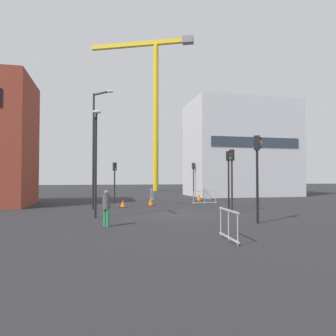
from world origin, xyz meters
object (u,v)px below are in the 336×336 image
at_px(streetlamp_tall, 96,141).
at_px(traffic_light_corner, 229,170).
at_px(traffic_light_far, 257,165).
at_px(traffic_light_island, 232,170).
at_px(traffic_light_near, 115,175).
at_px(traffic_cone_on_verge, 151,202).
at_px(construction_crane, 154,91).
at_px(streetlamp_short, 96,155).
at_px(pedestrian_walking, 106,205).
at_px(traffic_cone_striped, 199,197).
at_px(traffic_light_crosswalk, 193,174).
at_px(traffic_cone_orange, 123,204).

height_order(streetlamp_tall, traffic_light_corner, streetlamp_tall).
relative_size(traffic_light_far, traffic_light_island, 1.06).
bearing_deg(traffic_light_island, traffic_light_near, 127.39).
distance_m(traffic_light_near, traffic_cone_on_verge, 4.57).
height_order(construction_crane, streetlamp_short, construction_crane).
height_order(streetlamp_tall, traffic_light_far, streetlamp_tall).
relative_size(traffic_light_near, pedestrian_walking, 2.14).
height_order(construction_crane, streetlamp_tall, construction_crane).
xyz_separation_m(traffic_light_far, traffic_cone_striped, (1.86, 14.39, -2.51)).
xyz_separation_m(construction_crane, streetlamp_tall, (-9.16, -28.53, -11.94)).
bearing_deg(streetlamp_short, pedestrian_walking, -80.21).
distance_m(streetlamp_short, traffic_cone_striped, 14.77).
xyz_separation_m(construction_crane, streetlamp_short, (-9.09, -33.44, -13.23)).
bearing_deg(streetlamp_tall, traffic_light_near, 72.62).
bearing_deg(traffic_light_corner, streetlamp_short, -158.95).
distance_m(traffic_light_far, traffic_cone_striped, 14.73).
bearing_deg(traffic_light_crosswalk, traffic_cone_striped, -101.88).
bearing_deg(traffic_cone_orange, pedestrian_walking, -99.11).
height_order(traffic_light_far, traffic_cone_striped, traffic_light_far).
height_order(traffic_light_near, traffic_cone_on_verge, traffic_light_near).
height_order(construction_crane, traffic_light_far, construction_crane).
xyz_separation_m(pedestrian_walking, traffic_cone_striped, (8.99, 13.78, -0.63)).
distance_m(streetlamp_short, traffic_cone_on_verge, 8.67).
bearing_deg(traffic_cone_orange, streetlamp_short, -107.89).
height_order(streetlamp_tall, pedestrian_walking, streetlamp_tall).
relative_size(pedestrian_walking, traffic_cone_on_verge, 2.79).
relative_size(construction_crane, traffic_light_far, 6.02).
bearing_deg(traffic_cone_orange, traffic_cone_on_verge, 22.88).
bearing_deg(traffic_light_island, traffic_light_corner, 70.15).
distance_m(traffic_light_corner, traffic_cone_striped, 7.70).
bearing_deg(traffic_light_far, streetlamp_tall, 132.41).
xyz_separation_m(streetlamp_short, traffic_light_far, (7.63, -3.51, -0.62)).
relative_size(streetlamp_short, traffic_cone_on_verge, 9.44).
height_order(traffic_light_far, traffic_light_near, traffic_light_far).
bearing_deg(traffic_light_near, traffic_light_far, -65.63).
xyz_separation_m(streetlamp_short, traffic_cone_orange, (1.92, 5.96, -3.20)).
xyz_separation_m(traffic_light_crosswalk, traffic_light_near, (-9.10, -6.26, -0.22)).
bearing_deg(traffic_cone_striped, traffic_cone_orange, -146.97).
distance_m(traffic_light_far, traffic_light_corner, 7.28).
xyz_separation_m(traffic_cone_striped, traffic_cone_on_verge, (-5.32, -3.97, -0.04)).
bearing_deg(streetlamp_short, traffic_light_island, 6.97).
bearing_deg(traffic_light_crosswalk, traffic_light_island, -98.42).
distance_m(pedestrian_walking, traffic_cone_on_verge, 10.49).
bearing_deg(traffic_light_corner, streetlamp_tall, 171.86).
distance_m(traffic_light_near, traffic_light_corner, 10.07).
relative_size(traffic_light_near, traffic_cone_striped, 5.19).
relative_size(traffic_light_far, traffic_cone_orange, 8.04).
bearing_deg(traffic_cone_on_verge, traffic_cone_orange, -157.12).
bearing_deg(traffic_light_near, traffic_light_corner, -39.51).
bearing_deg(traffic_light_crosswalk, streetlamp_short, -123.18).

